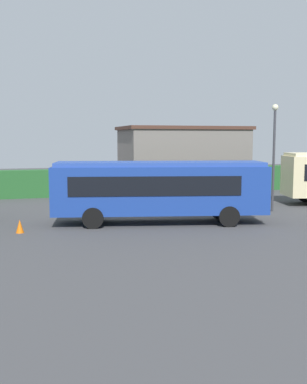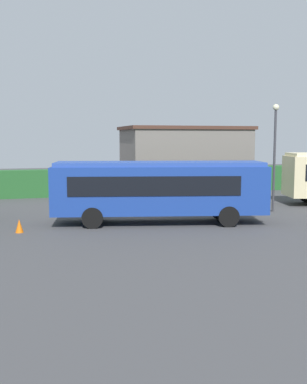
{
  "view_description": "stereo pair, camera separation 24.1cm",
  "coord_description": "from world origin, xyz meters",
  "px_view_note": "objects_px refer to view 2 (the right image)",
  "views": [
    {
      "loc": [
        -6.13,
        -23.54,
        4.2
      ],
      "look_at": [
        0.52,
        -0.37,
        1.38
      ],
      "focal_mm": 43.02,
      "sensor_mm": 36.0,
      "label": 1
    },
    {
      "loc": [
        -5.9,
        -23.61,
        4.2
      ],
      "look_at": [
        0.52,
        -0.37,
        1.38
      ],
      "focal_mm": 43.02,
      "sensor_mm": 36.0,
      "label": 2
    }
  ],
  "objects_px": {
    "person_center": "(154,198)",
    "lamppost": "(275,146)",
    "traffic_cone": "(19,226)",
    "bus_blue": "(160,188)"
  },
  "relations": [
    {
      "from": "traffic_cone",
      "to": "lamppost",
      "type": "distance_m",
      "value": 14.64
    },
    {
      "from": "bus_blue",
      "to": "lamppost",
      "type": "xyz_separation_m",
      "value": [
        7.35,
        1.82,
        2.0
      ]
    },
    {
      "from": "bus_blue",
      "to": "lamppost",
      "type": "height_order",
      "value": "lamppost"
    },
    {
      "from": "person_center",
      "to": "lamppost",
      "type": "bearing_deg",
      "value": -103.45
    },
    {
      "from": "person_center",
      "to": "lamppost",
      "type": "distance_m",
      "value": 7.5
    },
    {
      "from": "person_center",
      "to": "traffic_cone",
      "type": "height_order",
      "value": "person_center"
    },
    {
      "from": "traffic_cone",
      "to": "lamppost",
      "type": "relative_size",
      "value": 0.1
    },
    {
      "from": "person_center",
      "to": "lamppost",
      "type": "relative_size",
      "value": 0.29
    },
    {
      "from": "bus_blue",
      "to": "lamppost",
      "type": "bearing_deg",
      "value": 26.02
    },
    {
      "from": "traffic_cone",
      "to": "lamppost",
      "type": "bearing_deg",
      "value": 9.41
    }
  ]
}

